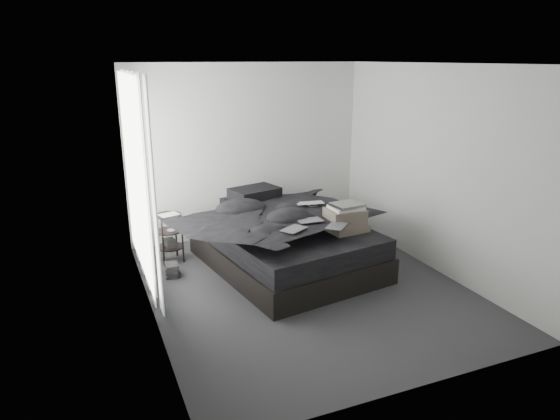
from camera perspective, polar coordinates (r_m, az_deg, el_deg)
name	(u,v)px	position (r m, az deg, el deg)	size (l,w,h in m)	color
floor	(305,287)	(6.12, 2.89, -8.78)	(3.60, 4.20, 0.01)	#343537
ceiling	(309,64)	(5.51, 3.31, 16.37)	(3.60, 4.20, 0.01)	white
wall_back	(247,152)	(7.58, -3.77, 6.65)	(3.60, 0.01, 2.60)	silver
wall_front	(425,244)	(3.97, 16.22, -3.76)	(3.60, 0.01, 2.60)	silver
wall_left	(145,199)	(5.18, -15.21, 1.19)	(0.01, 4.20, 2.60)	silver
wall_right	(435,170)	(6.63, 17.33, 4.41)	(0.01, 4.20, 2.60)	silver
window_left	(135,175)	(6.04, -16.22, 3.81)	(0.02, 2.00, 2.30)	white
curtain_left	(140,181)	(6.06, -15.70, 3.22)	(0.06, 2.12, 2.48)	white
bed	(286,255)	(6.62, 0.68, -5.17)	(1.78, 2.34, 0.32)	black
mattress	(286,235)	(6.52, 0.69, -2.85)	(1.71, 2.28, 0.25)	black
duvet	(288,217)	(6.39, 0.97, -0.79)	(1.73, 2.00, 0.27)	black
pillow_lower	(249,204)	(7.18, -3.54, 0.72)	(0.71, 0.48, 0.16)	black
pillow_upper	(255,193)	(7.15, -2.92, 1.95)	(0.66, 0.46, 0.15)	black
laptop	(311,199)	(6.67, 3.60, 1.30)	(0.38, 0.24, 0.03)	silver
comic_a	(294,222)	(5.74, 1.61, -1.39)	(0.30, 0.19, 0.01)	black
comic_b	(310,213)	(6.06, 3.45, -0.36)	(0.30, 0.19, 0.01)	black
comic_c	(337,218)	(5.88, 6.53, -0.92)	(0.30, 0.19, 0.01)	black
side_stand	(170,238)	(6.90, -12.50, -3.17)	(0.35, 0.35, 0.65)	black
papers	(169,215)	(6.79, -12.58, -0.54)	(0.25, 0.19, 0.01)	white
floor_books	(172,270)	(6.51, -12.24, -6.77)	(0.15, 0.22, 0.15)	black
box_lower	(344,259)	(6.49, 7.32, -5.54)	(0.50, 0.40, 0.37)	black
box_mid	(346,235)	(6.37, 7.57, -2.82)	(0.47, 0.37, 0.29)	#63594E
box_upper	(345,217)	(6.29, 7.43, -0.74)	(0.45, 0.36, 0.20)	#63594E
art_book_white	(346,207)	(6.26, 7.56, 0.30)	(0.38, 0.31, 0.04)	silver
art_book_snake	(347,205)	(6.24, 7.71, 0.61)	(0.37, 0.30, 0.04)	silver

